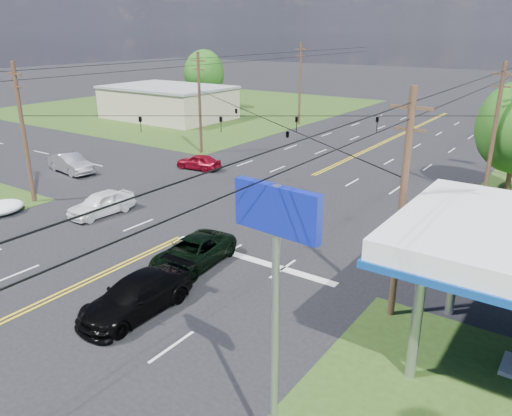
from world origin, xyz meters
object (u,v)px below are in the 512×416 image
Objects in this scene: pickup_white at (101,203)px; polesign_se at (276,252)px; tree_far_l at (204,73)px; pole_ne at (494,132)px; pole_sw at (23,132)px; suv_black at (136,296)px; pickup_dkgreen at (193,252)px; pole_se at (402,205)px; sedan_silver at (71,163)px; pole_left_far at (300,83)px; retail_nw at (168,103)px; pole_nw at (200,102)px.

polesign_se is at bearing -23.08° from pickup_white.
tree_far_l reaches higher than pickup_white.
pole_sw is at bearing -145.30° from pole_ne.
pickup_dkgreen is at bearing 103.26° from suv_black.
pickup_white is (25.11, -40.00, -4.43)m from tree_far_l.
pickup_white is at bearing 177.12° from pole_se.
sedan_silver is (-10.36, 5.17, 0.04)m from pickup_white.
pole_se is at bearing 1.12° from pickup_white.
pole_left_far reaches higher than pole_ne.
retail_nw is 50.31m from suv_black.
pole_se reaches higher than pickup_dkgreen.
pole_left_far reaches higher than pickup_white.
pole_sw is 0.95× the size of pole_left_far.
pole_ne reaches higher than sedan_silver.
pole_se is 18.00m from pole_ne.
suv_black is at bearing -19.42° from pole_sw.
pole_sw is 1.00× the size of pole_ne.
retail_nw is at bearing -160.56° from pole_left_far.
pole_nw is 13.22m from sedan_silver.
suv_black is 24.55m from sedan_silver.
pole_ne is 26.49m from pickup_white.
retail_nw reaches higher than pickup_dkgreen.
pole_sw is at bearing -65.14° from tree_far_l.
pole_sw is at bearing -90.00° from pole_left_far.
pole_nw reaches higher than tree_far_l.
pole_left_far reaches higher than pole_se.
pole_ne reaches higher than pickup_dkgreen.
tree_far_l is (-19.00, 4.00, 0.03)m from pole_left_far.
pole_nw is (-26.00, 18.00, 0.00)m from pole_se.
pickup_white is at bearing -70.24° from pole_nw.
polesign_se is (8.95, -3.16, 5.57)m from suv_black.
suv_black is 1.21× the size of pickup_white.
polesign_se is at bearing -109.57° from sedan_silver.
pole_sw is 45.19m from tree_far_l.
pole_left_far is 31.42m from sedan_silver.
pole_nw reaches higher than suv_black.
sedan_silver is (14.74, -34.83, -4.38)m from tree_far_l.
suv_black is (34.05, -37.01, -1.21)m from retail_nw.
pole_ne reaches higher than tree_far_l.
pole_sw and pole_nw have the same top height.
pole_sw is 1.93× the size of sedan_silver.
tree_far_l is 38.07m from sedan_silver.
pickup_dkgreen is at bearing -50.29° from pole_nw.
pole_se is 1.09× the size of tree_far_l.
sedan_silver is at bearing 157.48° from pickup_white.
suv_black is at bearing -82.83° from pickup_dkgreen.
tree_far_l is (-19.00, 23.00, 0.28)m from pole_nw.
polesign_se is at bearing -90.00° from pole_ne.
pickup_white is at bearing -57.88° from tree_far_l.
pole_left_far is 1.91× the size of pickup_dkgreen.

